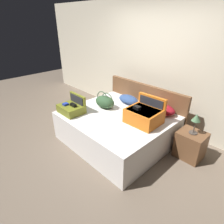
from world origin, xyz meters
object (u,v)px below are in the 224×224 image
pillow_center_head (128,99)px  nightstand (190,145)px  hard_case_medium (72,108)px  duffel_bag (105,102)px  hard_case_large (144,115)px  pillow_near_headboard (163,109)px  table_lamp (196,120)px  bed (117,128)px

pillow_center_head → nightstand: pillow_center_head is taller
hard_case_medium → duffel_bag: size_ratio=1.02×
hard_case_large → pillow_near_headboard: 0.53m
nightstand → duffel_bag: bearing=-162.3°
hard_case_large → nightstand: size_ratio=1.17×
table_lamp → hard_case_large: bearing=-147.6°
duffel_bag → pillow_center_head: (0.18, 0.51, -0.04)m
nightstand → table_lamp: bearing=90.0°
bed → pillow_center_head: 0.71m
nightstand → bed: bearing=-154.8°
bed → table_lamp: (1.23, 0.58, 0.45)m
bed → pillow_near_headboard: bearing=49.6°
hard_case_medium → duffel_bag: hard_case_medium is taller
hard_case_large → pillow_near_headboard: hard_case_large is taller
bed → hard_case_medium: (-0.67, -0.55, 0.39)m
pillow_center_head → nightstand: 1.51m
bed → nightstand: size_ratio=3.96×
hard_case_large → pillow_center_head: 0.87m
pillow_center_head → nightstand: (1.45, 0.01, -0.42)m
duffel_bag → pillow_center_head: size_ratio=0.96×
bed → table_lamp: 1.43m
bed → duffel_bag: 0.58m
bed → pillow_near_headboard: (0.56, 0.66, 0.38)m
pillow_center_head → hard_case_medium: bearing=-112.0°
bed → table_lamp: bearing=25.2°
hard_case_medium → table_lamp: bearing=30.3°
hard_case_large → pillow_center_head: hard_case_large is taller
pillow_center_head → table_lamp: (1.45, 0.01, 0.08)m
hard_case_medium → pillow_near_headboard: size_ratio=0.94×
pillow_center_head → pillow_near_headboard: bearing=6.7°
bed → hard_case_large: size_ratio=3.37×
nightstand → hard_case_large: bearing=-147.6°
pillow_center_head → nightstand: bearing=0.4°
hard_case_medium → table_lamp: (1.90, 1.13, 0.06)m
pillow_center_head → bed: bearing=-68.9°
hard_case_large → table_lamp: hard_case_large is taller
hard_case_medium → duffel_bag: 0.67m
bed → nightstand: (1.23, 0.58, -0.05)m
hard_case_medium → nightstand: (1.90, 1.13, -0.43)m
table_lamp → bed: bearing=-154.8°
hard_case_large → duffel_bag: 0.93m
pillow_near_headboard → hard_case_large: bearing=-94.0°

